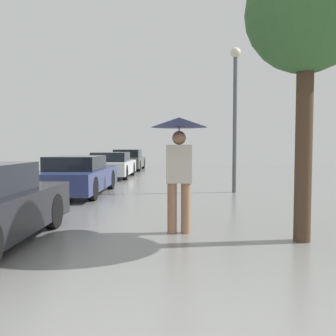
# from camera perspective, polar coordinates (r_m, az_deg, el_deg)

# --- Properties ---
(pedestrian) EXTENTS (0.93, 0.93, 1.92)m
(pedestrian) POSITION_cam_1_polar(r_m,az_deg,el_deg) (6.17, 1.69, 3.14)
(pedestrian) COLOR #9E7051
(pedestrian) RESTS_ON ground_plane
(parked_car_second) EXTENTS (1.67, 4.31, 1.15)m
(parked_car_second) POSITION_cam_1_polar(r_m,az_deg,el_deg) (11.54, -13.59, -1.17)
(parked_car_second) COLOR navy
(parked_car_second) RESTS_ON ground_plane
(parked_car_third) EXTENTS (1.77, 4.11, 1.16)m
(parked_car_third) POSITION_cam_1_polar(r_m,az_deg,el_deg) (17.30, -8.59, 0.40)
(parked_car_third) COLOR silver
(parked_car_third) RESTS_ON ground_plane
(parked_car_farthest) EXTENTS (1.72, 4.32, 1.23)m
(parked_car_farthest) POSITION_cam_1_polar(r_m,az_deg,el_deg) (22.59, -6.09, 1.18)
(parked_car_farthest) COLOR #4C514C
(parked_car_farthest) RESTS_ON ground_plane
(tree) EXTENTS (1.81, 1.81, 4.34)m
(tree) POSITION_cam_1_polar(r_m,az_deg,el_deg) (6.29, 20.36, 21.01)
(tree) COLOR #473323
(tree) RESTS_ON ground_plane
(street_lamp) EXTENTS (0.32, 0.32, 4.45)m
(street_lamp) POSITION_cam_1_polar(r_m,az_deg,el_deg) (11.86, 10.18, 10.00)
(street_lamp) COLOR #515456
(street_lamp) RESTS_ON ground_plane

